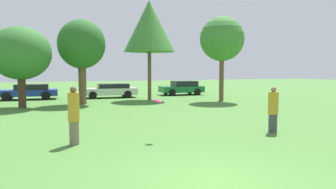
{
  "coord_description": "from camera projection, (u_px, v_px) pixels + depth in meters",
  "views": [
    {
      "loc": [
        -3.26,
        -5.77,
        2.32
      ],
      "look_at": [
        1.1,
        5.37,
        1.39
      ],
      "focal_mm": 33.91,
      "sensor_mm": 36.0,
      "label": 1
    }
  ],
  "objects": [
    {
      "name": "parked_car_white",
      "position": [
        110.0,
        90.0,
        26.46
      ],
      "size": [
        4.63,
        2.07,
        1.17
      ],
      "rotation": [
        0.0,
        0.0,
        3.09
      ],
      "color": "silver",
      "rests_on": "ground"
    },
    {
      "name": "person_thrower",
      "position": [
        74.0,
        115.0,
        9.81
      ],
      "size": [
        0.35,
        0.35,
        1.82
      ],
      "rotation": [
        0.0,
        0.0,
        -0.09
      ],
      "color": "#726651",
      "rests_on": "ground"
    },
    {
      "name": "person_catcher",
      "position": [
        273.0,
        110.0,
        11.76
      ],
      "size": [
        0.37,
        0.37,
        1.7
      ],
      "rotation": [
        0.0,
        0.0,
        3.05
      ],
      "color": "#3F3F47",
      "rests_on": "ground"
    },
    {
      "name": "ground_plane",
      "position": [
        212.0,
        180.0,
        6.72
      ],
      "size": [
        120.0,
        120.0,
        0.0
      ],
      "primitive_type": "plane",
      "color": "#477A33"
    },
    {
      "name": "tree_2",
      "position": [
        82.0,
        45.0,
        21.17
      ],
      "size": [
        3.15,
        3.15,
        5.67
      ],
      "color": "brown",
      "rests_on": "ground"
    },
    {
      "name": "parked_car_green",
      "position": [
        182.0,
        88.0,
        29.48
      ],
      "size": [
        4.02,
        2.24,
        1.29
      ],
      "rotation": [
        0.0,
        0.0,
        3.09
      ],
      "color": "#196633",
      "rests_on": "ground"
    },
    {
      "name": "tree_3",
      "position": [
        149.0,
        26.0,
        23.93
      ],
      "size": [
        3.87,
        3.87,
        7.56
      ],
      "color": "brown",
      "rests_on": "ground"
    },
    {
      "name": "tree_1",
      "position": [
        21.0,
        54.0,
        19.09
      ],
      "size": [
        3.59,
        3.59,
        4.94
      ],
      "color": "#473323",
      "rests_on": "ground"
    },
    {
      "name": "parked_car_blue",
      "position": [
        29.0,
        91.0,
        24.83
      ],
      "size": [
        4.54,
        2.18,
        1.2
      ],
      "rotation": [
        0.0,
        0.0,
        3.09
      ],
      "color": "#1E389E",
      "rests_on": "ground"
    },
    {
      "name": "frisbee",
      "position": [
        158.0,
        101.0,
        10.37
      ],
      "size": [
        0.26,
        0.24,
        0.14
      ],
      "color": "#F21E72"
    },
    {
      "name": "tree_4",
      "position": [
        222.0,
        39.0,
        23.17
      ],
      "size": [
        3.24,
        3.24,
        6.21
      ],
      "color": "brown",
      "rests_on": "ground"
    }
  ]
}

